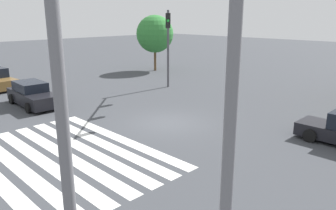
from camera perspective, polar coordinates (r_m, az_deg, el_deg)
ground_plane at (r=18.32m, az=-0.00°, el=-3.14°), size 138.96×138.96×0.00m
crosswalk_markings at (r=14.87m, az=-17.43°, el=-8.34°), size 9.60×6.30×0.01m
traffic_signal_mast at (r=24.09m, az=0.01°, el=12.72°), size 6.02×6.02×6.24m
car_3 at (r=23.50m, az=-22.54°, el=1.67°), size 4.95×2.17×1.57m
street_light_pole_a at (r=3.99m, az=-18.71°, el=6.57°), size 0.80×0.36×8.83m
street_light_pole_b at (r=3.86m, az=11.39°, el=9.06°), size 0.80×0.36×9.12m
tree_corner_a at (r=35.76m, az=-2.31°, el=12.26°), size 3.96×3.96×5.91m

